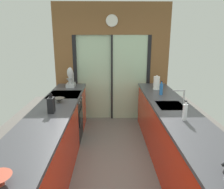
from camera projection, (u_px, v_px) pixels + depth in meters
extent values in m
cube|color=slate|center=(114.00, 157.00, 3.65)|extent=(5.04, 7.60, 0.02)
cube|color=brown|center=(112.00, 18.00, 4.77)|extent=(2.64, 0.08, 0.70)
cube|color=#B2D1AD|center=(94.00, 78.00, 5.13)|extent=(0.80, 0.02, 2.00)
cube|color=#B2D1AD|center=(130.00, 78.00, 5.11)|extent=(0.80, 0.02, 2.00)
cube|color=black|center=(76.00, 78.00, 5.11)|extent=(0.08, 0.10, 2.00)
cube|color=black|center=(148.00, 78.00, 5.14)|extent=(0.08, 0.10, 2.00)
cube|color=black|center=(112.00, 78.00, 5.12)|extent=(0.04, 0.10, 2.00)
cube|color=brown|center=(65.00, 78.00, 5.10)|extent=(0.42, 0.08, 2.00)
cube|color=brown|center=(158.00, 78.00, 5.14)|extent=(0.42, 0.08, 2.00)
cylinder|color=white|center=(112.00, 21.00, 4.73)|extent=(0.25, 0.03, 0.25)
torus|color=beige|center=(112.00, 21.00, 4.73)|extent=(0.27, 0.02, 0.27)
cube|color=red|center=(41.00, 166.00, 2.62)|extent=(0.58, 2.55, 0.88)
cube|color=red|center=(71.00, 108.00, 4.75)|extent=(0.58, 0.65, 0.88)
cube|color=#3D3D42|center=(51.00, 113.00, 3.11)|extent=(0.62, 3.80, 0.04)
cube|color=red|center=(174.00, 141.00, 3.26)|extent=(0.58, 3.80, 0.88)
cube|color=#3D3D42|center=(177.00, 112.00, 3.14)|extent=(0.62, 3.80, 0.04)
cube|color=#B7BABC|center=(170.00, 107.00, 3.38)|extent=(0.40, 0.48, 0.05)
cylinder|color=#B7BABC|center=(184.00, 98.00, 3.34)|extent=(0.02, 0.02, 0.25)
cylinder|color=#B7BABC|center=(179.00, 90.00, 3.31)|extent=(0.18, 0.02, 0.02)
cube|color=black|center=(66.00, 118.00, 4.14)|extent=(0.58, 0.60, 0.88)
cube|color=black|center=(81.00, 116.00, 4.14)|extent=(0.01, 0.48, 0.28)
cube|color=black|center=(64.00, 95.00, 4.02)|extent=(0.58, 0.60, 0.03)
cylinder|color=#B7BABC|center=(79.00, 103.00, 3.88)|extent=(0.02, 0.04, 0.04)
cylinder|color=#B7BABC|center=(81.00, 100.00, 4.05)|extent=(0.02, 0.04, 0.04)
cylinder|color=#B7BABC|center=(82.00, 98.00, 4.23)|extent=(0.02, 0.04, 0.04)
cylinder|color=#514C47|center=(59.00, 102.00, 3.51)|extent=(0.09, 0.09, 0.01)
cone|color=#514C47|center=(59.00, 100.00, 3.50)|extent=(0.19, 0.19, 0.07)
cube|color=black|center=(51.00, 105.00, 3.03)|extent=(0.08, 0.14, 0.22)
cylinder|color=black|center=(49.00, 96.00, 2.99)|extent=(0.02, 0.02, 0.06)
cylinder|color=black|center=(50.00, 96.00, 2.99)|extent=(0.02, 0.02, 0.08)
cylinder|color=black|center=(52.00, 96.00, 2.99)|extent=(0.02, 0.02, 0.06)
cube|color=#B7BABC|center=(71.00, 85.00, 4.61)|extent=(0.17, 0.26, 0.08)
cube|color=#B7BABC|center=(71.00, 78.00, 4.67)|extent=(0.10, 0.08, 0.20)
ellipsoid|color=#B7BABC|center=(70.00, 73.00, 4.53)|extent=(0.13, 0.12, 0.24)
cone|color=#B7BABC|center=(70.00, 82.00, 4.56)|extent=(0.15, 0.15, 0.13)
cylinder|color=silver|center=(185.00, 112.00, 2.74)|extent=(0.06, 0.06, 0.21)
cylinder|color=silver|center=(186.00, 103.00, 2.71)|extent=(0.03, 0.03, 0.04)
cylinder|color=black|center=(186.00, 101.00, 2.70)|extent=(0.03, 0.03, 0.01)
cylinder|color=#286BB7|center=(161.00, 89.00, 3.96)|extent=(0.06, 0.06, 0.21)
cylinder|color=#286BB7|center=(162.00, 83.00, 3.93)|extent=(0.03, 0.03, 0.04)
cylinder|color=black|center=(162.00, 81.00, 3.92)|extent=(0.03, 0.03, 0.01)
cylinder|color=#B7BABC|center=(156.00, 89.00, 4.38)|extent=(0.14, 0.14, 0.01)
cylinder|color=white|center=(157.00, 83.00, 4.35)|extent=(0.12, 0.12, 0.25)
sphere|color=#B7BABC|center=(157.00, 76.00, 4.31)|extent=(0.03, 0.03, 0.03)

